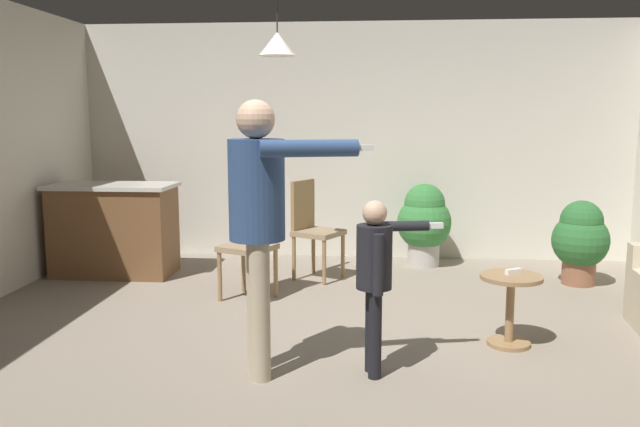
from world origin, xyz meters
name	(u,v)px	position (x,y,z in m)	size (l,w,h in m)	color
ground	(338,351)	(0.00, 0.00, 0.00)	(7.68, 7.68, 0.00)	gray
wall_back	(354,141)	(0.00, 3.20, 1.35)	(6.40, 0.10, 2.70)	silver
kitchen_counter	(114,229)	(-2.45, 2.05, 0.48)	(1.26, 0.66, 0.95)	brown
side_table_by_couch	(510,301)	(1.22, 0.22, 0.33)	(0.44, 0.44, 0.52)	#99754C
person_adult	(259,208)	(-0.46, -0.46, 1.08)	(0.89, 0.49, 1.74)	tan
person_child	(376,268)	(0.26, -0.40, 0.70)	(0.56, 0.40, 1.13)	black
dining_chair_by_counter	(252,238)	(-0.86, 1.31, 0.55)	(0.56, 0.56, 1.00)	#99754C
dining_chair_near_wall	(312,225)	(-0.38, 2.07, 0.55)	(0.57, 0.57, 1.00)	#99754C
potted_plant_corner	(580,238)	(2.25, 2.04, 0.46)	(0.54, 0.54, 0.83)	brown
potted_plant_by_wall	(424,221)	(0.79, 2.73, 0.50)	(0.60, 0.60, 0.91)	#B7B2AD
spare_remote_on_table	(513,271)	(1.25, 0.26, 0.54)	(0.04, 0.13, 0.04)	white
ceiling_light_pendant	(277,44)	(-0.60, 1.23, 2.25)	(0.32, 0.32, 0.55)	silver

